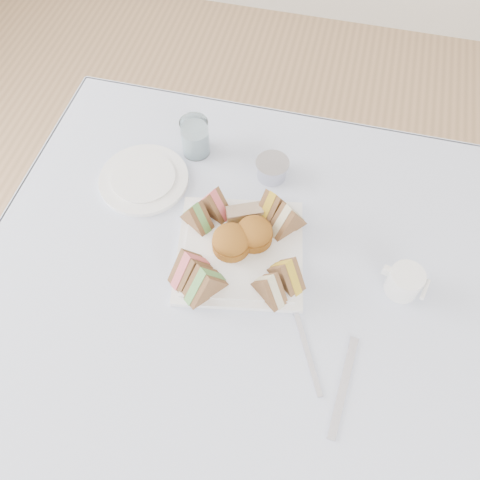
% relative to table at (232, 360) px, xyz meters
% --- Properties ---
extents(floor, '(4.00, 4.00, 0.00)m').
position_rel_table_xyz_m(floor, '(0.00, 0.00, -0.37)').
color(floor, '#9E7751').
rests_on(floor, ground).
extents(table, '(0.90, 0.90, 0.74)m').
position_rel_table_xyz_m(table, '(0.00, 0.00, 0.00)').
color(table, brown).
rests_on(table, floor).
extents(tablecloth, '(1.02, 1.02, 0.01)m').
position_rel_table_xyz_m(tablecloth, '(0.00, 0.00, 0.37)').
color(tablecloth, white).
rests_on(tablecloth, table).
extents(serving_plate, '(0.29, 0.29, 0.01)m').
position_rel_table_xyz_m(serving_plate, '(-0.00, 0.10, 0.38)').
color(serving_plate, white).
rests_on(serving_plate, tablecloth).
extents(sandwich_fl_a, '(0.08, 0.09, 0.08)m').
position_rel_table_xyz_m(sandwich_fl_a, '(-0.08, 0.02, 0.43)').
color(sandwich_fl_a, brown).
rests_on(sandwich_fl_a, serving_plate).
extents(sandwich_fl_b, '(0.09, 0.09, 0.08)m').
position_rel_table_xyz_m(sandwich_fl_b, '(-0.04, -0.00, 0.43)').
color(sandwich_fl_b, brown).
rests_on(sandwich_fl_b, serving_plate).
extents(sandwich_fr_a, '(0.08, 0.08, 0.07)m').
position_rel_table_xyz_m(sandwich_fr_a, '(0.10, 0.06, 0.42)').
color(sandwich_fr_a, brown).
rests_on(sandwich_fr_a, serving_plate).
extents(sandwich_fr_b, '(0.08, 0.07, 0.07)m').
position_rel_table_xyz_m(sandwich_fr_b, '(0.07, 0.02, 0.42)').
color(sandwich_fr_b, brown).
rests_on(sandwich_fr_b, serving_plate).
extents(sandwich_bl_a, '(0.08, 0.07, 0.07)m').
position_rel_table_xyz_m(sandwich_bl_a, '(-0.10, 0.14, 0.42)').
color(sandwich_bl_a, brown).
rests_on(sandwich_bl_a, serving_plate).
extents(sandwich_bl_b, '(0.09, 0.07, 0.07)m').
position_rel_table_xyz_m(sandwich_bl_b, '(-0.08, 0.18, 0.42)').
color(sandwich_bl_b, brown).
rests_on(sandwich_bl_b, serving_plate).
extents(sandwich_br_a, '(0.08, 0.09, 0.07)m').
position_rel_table_xyz_m(sandwich_br_a, '(0.08, 0.17, 0.42)').
color(sandwich_br_a, brown).
rests_on(sandwich_br_a, serving_plate).
extents(sandwich_br_b, '(0.07, 0.09, 0.07)m').
position_rel_table_xyz_m(sandwich_br_b, '(0.04, 0.20, 0.42)').
color(sandwich_br_b, brown).
rests_on(sandwich_br_b, serving_plate).
extents(scone_left, '(0.09, 0.09, 0.05)m').
position_rel_table_xyz_m(scone_left, '(-0.02, 0.10, 0.41)').
color(scone_left, '#936116').
rests_on(scone_left, serving_plate).
extents(scone_right, '(0.10, 0.10, 0.05)m').
position_rel_table_xyz_m(scone_right, '(0.02, 0.13, 0.41)').
color(scone_right, '#936116').
rests_on(scone_right, serving_plate).
extents(pastry_slice, '(0.08, 0.06, 0.03)m').
position_rel_table_xyz_m(pastry_slice, '(-0.01, 0.17, 0.41)').
color(pastry_slice, '#E6C182').
rests_on(pastry_slice, serving_plate).
extents(side_plate, '(0.26, 0.26, 0.01)m').
position_rel_table_xyz_m(side_plate, '(-0.25, 0.23, 0.38)').
color(side_plate, white).
rests_on(side_plate, tablecloth).
extents(water_glass, '(0.07, 0.07, 0.09)m').
position_rel_table_xyz_m(water_glass, '(-0.16, 0.34, 0.42)').
color(water_glass, white).
rests_on(water_glass, tablecloth).
extents(tea_strainer, '(0.10, 0.10, 0.04)m').
position_rel_table_xyz_m(tea_strainer, '(0.02, 0.31, 0.40)').
color(tea_strainer, '#B5B4C3').
rests_on(tea_strainer, tablecloth).
extents(knife, '(0.03, 0.19, 0.00)m').
position_rel_table_xyz_m(knife, '(0.24, -0.12, 0.38)').
color(knife, '#B5B4C3').
rests_on(knife, tablecloth).
extents(fork, '(0.08, 0.16, 0.00)m').
position_rel_table_xyz_m(fork, '(0.16, -0.07, 0.38)').
color(fork, '#B5B4C3').
rests_on(fork, tablecloth).
extents(creamer_jug, '(0.08, 0.08, 0.06)m').
position_rel_table_xyz_m(creamer_jug, '(0.32, 0.09, 0.40)').
color(creamer_jug, white).
rests_on(creamer_jug, tablecloth).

